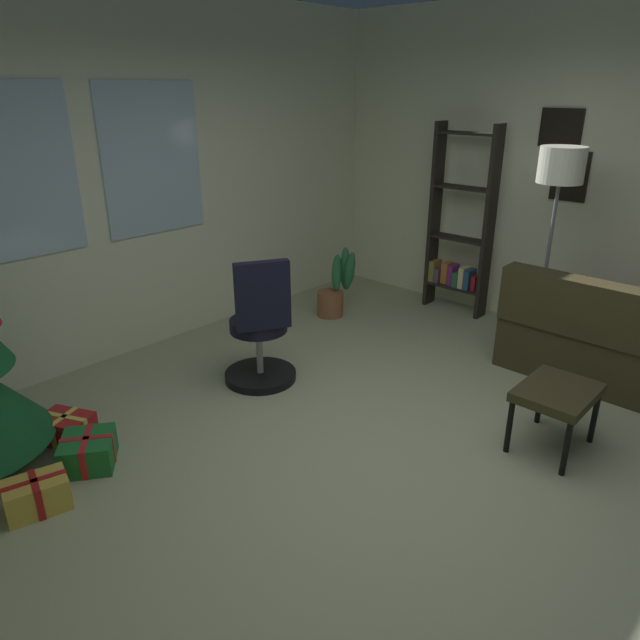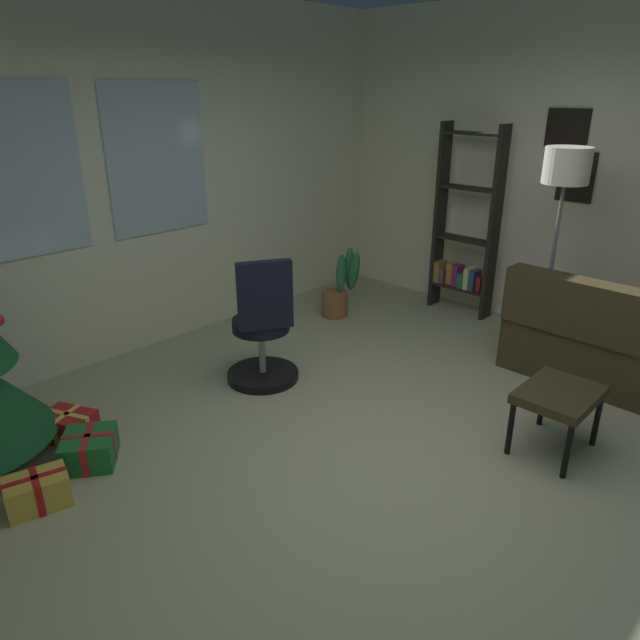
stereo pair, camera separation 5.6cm
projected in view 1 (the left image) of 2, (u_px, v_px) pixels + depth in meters
ground_plane at (400, 469)px, 3.58m from camera, size 5.52×5.36×0.10m
wall_back_with_windows at (134, 178)px, 4.72m from camera, size 5.52×0.12×2.90m
wall_right_with_frames at (601, 175)px, 4.94m from camera, size 0.12×5.36×2.90m
footstool at (557, 396)px, 3.58m from camera, size 0.53×0.41×0.42m
gift_box_red at (66, 428)px, 3.75m from camera, size 0.34×0.39×0.19m
gift_box_green at (88, 451)px, 3.51m from camera, size 0.43×0.43×0.19m
gift_box_gold at (37, 495)px, 3.13m from camera, size 0.36×0.29×0.19m
office_chair at (260, 336)px, 4.38m from camera, size 0.57×0.58×1.01m
bookshelf at (459, 235)px, 5.72m from camera, size 0.18×0.64×1.85m
floor_lamp at (559, 181)px, 4.56m from camera, size 0.35×0.35×1.72m
potted_plant at (336, 290)px, 5.78m from camera, size 0.39×0.37×0.68m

